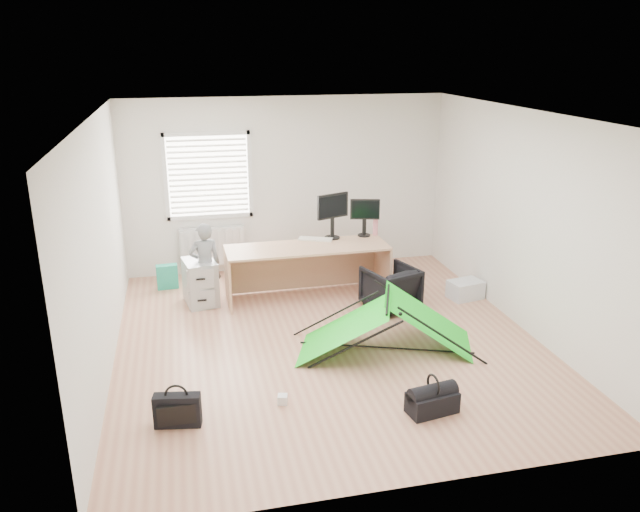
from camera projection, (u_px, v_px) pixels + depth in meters
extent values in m
plane|color=tan|center=(327.00, 340.00, 7.61)|extent=(5.50, 5.50, 0.00)
cube|color=silver|center=(287.00, 185.00, 9.72)|extent=(5.00, 0.02, 2.70)
cube|color=silver|center=(208.00, 176.00, 9.37)|extent=(1.20, 0.06, 1.20)
cube|color=silver|center=(212.00, 246.00, 9.68)|extent=(1.00, 0.12, 0.60)
cube|color=tan|center=(307.00, 272.00, 8.76)|extent=(2.26, 0.75, 0.77)
cube|color=#A4A7A9|center=(200.00, 282.00, 8.60)|extent=(0.49, 0.60, 0.63)
cube|color=black|center=(332.00, 222.00, 8.93)|extent=(0.51, 0.29, 0.48)
cube|color=black|center=(364.00, 222.00, 9.05)|extent=(0.43, 0.19, 0.41)
cube|color=beige|center=(316.00, 239.00, 8.93)|extent=(0.51, 0.34, 0.02)
cylinder|color=#C26C76|center=(375.00, 226.00, 9.12)|extent=(0.09, 0.09, 0.27)
imported|color=black|center=(391.00, 288.00, 8.44)|extent=(0.80, 0.81, 0.59)
imported|color=slate|center=(205.00, 265.00, 8.47)|extent=(0.46, 0.34, 1.17)
cube|color=silver|center=(465.00, 290.00, 8.84)|extent=(0.51, 0.41, 0.26)
cube|color=#219D7A|center=(167.00, 277.00, 9.17)|extent=(0.31, 0.15, 0.36)
cube|color=black|center=(177.00, 410.00, 5.85)|extent=(0.45, 0.20, 0.33)
cube|color=silver|center=(283.00, 399.00, 6.25)|extent=(0.12, 0.12, 0.09)
cube|color=black|center=(432.00, 402.00, 6.08)|extent=(0.52, 0.33, 0.21)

